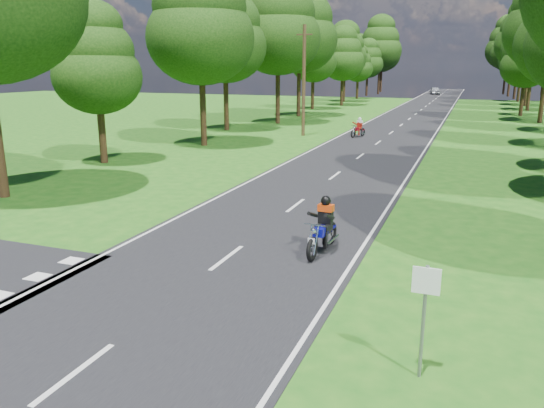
% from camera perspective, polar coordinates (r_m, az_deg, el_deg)
% --- Properties ---
extents(ground, '(160.00, 160.00, 0.00)m').
position_cam_1_polar(ground, '(12.95, -8.75, -8.69)').
color(ground, '#1B5914').
rests_on(ground, ground).
extents(main_road, '(7.00, 140.00, 0.02)m').
position_cam_1_polar(main_road, '(60.81, 15.21, 9.32)').
color(main_road, black).
rests_on(main_road, ground).
extents(road_markings, '(7.40, 140.00, 0.01)m').
position_cam_1_polar(road_markings, '(58.97, 14.88, 9.21)').
color(road_markings, silver).
rests_on(road_markings, main_road).
extents(treeline, '(40.00, 115.35, 14.78)m').
position_cam_1_polar(treeline, '(70.58, 17.76, 16.52)').
color(treeline, black).
rests_on(treeline, ground).
extents(telegraph_pole, '(1.20, 0.26, 8.00)m').
position_cam_1_polar(telegraph_pole, '(40.15, 3.44, 13.14)').
color(telegraph_pole, '#382616').
rests_on(telegraph_pole, ground).
extents(road_sign, '(0.45, 0.07, 2.00)m').
position_cam_1_polar(road_sign, '(9.11, 16.09, -10.27)').
color(road_sign, slate).
rests_on(road_sign, ground).
extents(rider_near_blue, '(0.79, 1.95, 1.59)m').
position_cam_1_polar(rider_near_blue, '(14.80, 5.47, -2.24)').
color(rider_near_blue, '#0D0F94').
rests_on(rider_near_blue, main_road).
extents(rider_far_red, '(1.06, 1.81, 1.43)m').
position_cam_1_polar(rider_far_red, '(39.84, 9.26, 8.16)').
color(rider_far_red, maroon).
rests_on(rider_far_red, main_road).
extents(distant_car, '(2.42, 4.31, 1.39)m').
position_cam_1_polar(distant_car, '(104.53, 17.12, 11.59)').
color(distant_car, '#B9BCC1').
rests_on(distant_car, main_road).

